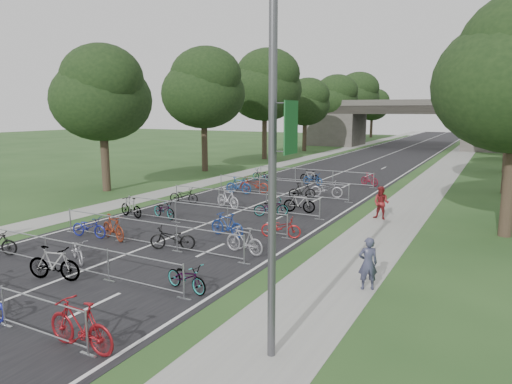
# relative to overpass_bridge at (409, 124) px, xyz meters

# --- Properties ---
(road) EXTENTS (11.00, 140.00, 0.01)m
(road) POSITION_rel_overpass_bridge_xyz_m (0.00, -15.00, -3.53)
(road) COLOR black
(road) RESTS_ON ground
(sidewalk_right) EXTENTS (3.00, 140.00, 0.01)m
(sidewalk_right) POSITION_rel_overpass_bridge_xyz_m (8.00, -15.00, -3.53)
(sidewalk_right) COLOR gray
(sidewalk_right) RESTS_ON ground
(sidewalk_left) EXTENTS (2.00, 140.00, 0.01)m
(sidewalk_left) POSITION_rel_overpass_bridge_xyz_m (-7.50, -15.00, -3.53)
(sidewalk_left) COLOR gray
(sidewalk_left) RESTS_ON ground
(lane_markings) EXTENTS (0.12, 140.00, 0.00)m
(lane_markings) POSITION_rel_overpass_bridge_xyz_m (0.00, -15.00, -3.53)
(lane_markings) COLOR silver
(lane_markings) RESTS_ON ground
(overpass_bridge) EXTENTS (31.00, 8.00, 7.05)m
(overpass_bridge) POSITION_rel_overpass_bridge_xyz_m (0.00, 0.00, 0.00)
(overpass_bridge) COLOR #45433E
(overpass_bridge) RESTS_ON ground
(lamppost) EXTENTS (0.61, 0.65, 8.21)m
(lamppost) POSITION_rel_overpass_bridge_xyz_m (8.33, -63.00, 0.75)
(lamppost) COLOR #4C4C51
(lamppost) RESTS_ON ground
(tree_left_0) EXTENTS (6.72, 6.72, 10.25)m
(tree_left_0) POSITION_rel_overpass_bridge_xyz_m (-11.39, -49.07, 2.96)
(tree_left_0) COLOR #33261C
(tree_left_0) RESTS_ON ground
(tree_left_1) EXTENTS (7.56, 7.56, 11.53)m
(tree_left_1) POSITION_rel_overpass_bridge_xyz_m (-11.39, -37.07, 3.77)
(tree_left_1) COLOR #33261C
(tree_left_1) RESTS_ON ground
(tree_left_2) EXTENTS (8.40, 8.40, 12.81)m
(tree_left_2) POSITION_rel_overpass_bridge_xyz_m (-11.39, -25.07, 4.58)
(tree_left_2) COLOR #33261C
(tree_left_2) RESTS_ON ground
(tree_left_3) EXTENTS (6.72, 6.72, 10.25)m
(tree_left_3) POSITION_rel_overpass_bridge_xyz_m (-11.39, -13.07, 2.96)
(tree_left_3) COLOR #33261C
(tree_left_3) RESTS_ON ground
(tree_right_3) EXTENTS (7.17, 7.17, 10.93)m
(tree_right_3) POSITION_rel_overpass_bridge_xyz_m (13.11, -13.07, 3.39)
(tree_right_3) COLOR #33261C
(tree_right_3) RESTS_ON ground
(tree_left_4) EXTENTS (7.56, 7.56, 11.53)m
(tree_left_4) POSITION_rel_overpass_bridge_xyz_m (-11.39, -1.07, 3.77)
(tree_left_4) COLOR #33261C
(tree_left_4) RESTS_ON ground
(tree_right_4) EXTENTS (8.18, 8.18, 12.47)m
(tree_right_4) POSITION_rel_overpass_bridge_xyz_m (13.11, -1.07, 4.37)
(tree_right_4) COLOR #33261C
(tree_right_4) RESTS_ON ground
(tree_left_5) EXTENTS (8.40, 8.40, 12.81)m
(tree_left_5) POSITION_rel_overpass_bridge_xyz_m (-11.39, 10.93, 4.58)
(tree_left_5) COLOR #33261C
(tree_left_5) RESTS_ON ground
(tree_right_5) EXTENTS (6.16, 6.16, 9.39)m
(tree_right_5) POSITION_rel_overpass_bridge_xyz_m (13.11, 10.93, 2.41)
(tree_right_5) COLOR #33261C
(tree_right_5) RESTS_ON ground
(tree_left_6) EXTENTS (6.72, 6.72, 10.25)m
(tree_left_6) POSITION_rel_overpass_bridge_xyz_m (-11.39, 22.93, 2.96)
(tree_left_6) COLOR #33261C
(tree_left_6) RESTS_ON ground
(tree_right_6) EXTENTS (7.17, 7.17, 10.93)m
(tree_right_6) POSITION_rel_overpass_bridge_xyz_m (13.11, 22.93, 3.39)
(tree_right_6) COLOR #33261C
(tree_right_6) RESTS_ON ground
(barrier_row_1) EXTENTS (9.70, 0.08, 1.10)m
(barrier_row_1) POSITION_rel_overpass_bridge_xyz_m (0.00, -61.40, -2.99)
(barrier_row_1) COLOR #999CA1
(barrier_row_1) RESTS_ON ground
(barrier_row_2) EXTENTS (9.70, 0.08, 1.10)m
(barrier_row_2) POSITION_rel_overpass_bridge_xyz_m (0.00, -57.80, -2.99)
(barrier_row_2) COLOR #999CA1
(barrier_row_2) RESTS_ON ground
(barrier_row_3) EXTENTS (9.70, 0.08, 1.10)m
(barrier_row_3) POSITION_rel_overpass_bridge_xyz_m (0.00, -54.00, -2.99)
(barrier_row_3) COLOR #999CA1
(barrier_row_3) RESTS_ON ground
(barrier_row_4) EXTENTS (9.70, 0.08, 1.10)m
(barrier_row_4) POSITION_rel_overpass_bridge_xyz_m (0.00, -50.00, -2.99)
(barrier_row_4) COLOR #999CA1
(barrier_row_4) RESTS_ON ground
(barrier_row_5) EXTENTS (9.70, 0.08, 1.10)m
(barrier_row_5) POSITION_rel_overpass_bridge_xyz_m (0.00, -45.00, -2.99)
(barrier_row_5) COLOR #999CA1
(barrier_row_5) RESTS_ON ground
(barrier_row_6) EXTENTS (9.70, 0.08, 1.10)m
(barrier_row_6) POSITION_rel_overpass_bridge_xyz_m (0.00, -39.00, -2.99)
(barrier_row_6) COLOR #999CA1
(barrier_row_6) RESTS_ON ground
(bike_3) EXTENTS (2.08, 0.59, 1.25)m
(bike_3) POSITION_rel_overpass_bridge_xyz_m (4.30, -64.91, -2.91)
(bike_3) COLOR maroon
(bike_3) RESTS_ON ground
(bike_5) EXTENTS (1.78, 1.37, 0.90)m
(bike_5) POSITION_rel_overpass_bridge_xyz_m (-0.91, -60.55, -3.08)
(bike_5) COLOR #939298
(bike_5) RESTS_ON ground
(bike_6) EXTENTS (1.99, 1.01, 1.15)m
(bike_6) POSITION_rel_overpass_bridge_xyz_m (-0.10, -62.19, -2.96)
(bike_6) COLOR #999CA1
(bike_6) RESTS_ON ground
(bike_7) EXTENTS (1.79, 0.91, 0.90)m
(bike_7) POSITION_rel_overpass_bridge_xyz_m (4.30, -60.87, -3.08)
(bike_7) COLOR #999CA1
(bike_7) RESTS_ON ground
(bike_8) EXTENTS (1.85, 0.85, 0.93)m
(bike_8) POSITION_rel_overpass_bridge_xyz_m (-3.18, -57.99, -3.07)
(bike_8) COLOR navy
(bike_8) RESTS_ON ground
(bike_9) EXTENTS (1.90, 1.04, 1.10)m
(bike_9) POSITION_rel_overpass_bridge_xyz_m (-1.95, -57.77, -2.98)
(bike_9) COLOR maroon
(bike_9) RESTS_ON ground
(bike_10) EXTENTS (1.94, 1.34, 0.97)m
(bike_10) POSITION_rel_overpass_bridge_xyz_m (1.22, -57.69, -3.05)
(bike_10) COLOR black
(bike_10) RESTS_ON ground
(bike_11) EXTENTS (1.87, 0.79, 1.09)m
(bike_11) POSITION_rel_overpass_bridge_xyz_m (4.02, -56.77, -2.99)
(bike_11) COLOR #98979E
(bike_11) RESTS_ON ground
(bike_12) EXTENTS (1.82, 0.84, 1.06)m
(bike_12) POSITION_rel_overpass_bridge_xyz_m (-4.30, -54.20, -3.01)
(bike_12) COLOR #999CA1
(bike_12) RESTS_ON ground
(bike_13) EXTENTS (1.87, 1.07, 0.93)m
(bike_13) POSITION_rel_overpass_bridge_xyz_m (-2.62, -53.56, -3.07)
(bike_13) COLOR #999CA1
(bike_13) RESTS_ON ground
(bike_14) EXTENTS (1.83, 0.70, 1.08)m
(bike_14) POSITION_rel_overpass_bridge_xyz_m (2.11, -54.97, -3.00)
(bike_14) COLOR navy
(bike_14) RESTS_ON ground
(bike_15) EXTENTS (1.87, 1.07, 0.93)m
(bike_15) POSITION_rel_overpass_bridge_xyz_m (4.30, -54.01, -3.07)
(bike_15) COLOR maroon
(bike_15) RESTS_ON ground
(bike_16) EXTENTS (1.92, 1.03, 0.96)m
(bike_16) POSITION_rel_overpass_bridge_xyz_m (-4.07, -49.98, -3.06)
(bike_16) COLOR black
(bike_16) RESTS_ON ground
(bike_17) EXTENTS (1.98, 1.15, 1.15)m
(bike_17) POSITION_rel_overpass_bridge_xyz_m (-1.02, -49.90, -2.96)
(bike_17) COLOR #BBBAC2
(bike_17) RESTS_ON ground
(bike_18) EXTENTS (1.91, 1.50, 0.97)m
(bike_18) POSITION_rel_overpass_bridge_xyz_m (2.07, -50.51, -3.05)
(bike_18) COLOR #999CA1
(bike_18) RESTS_ON ground
(bike_19) EXTENTS (1.84, 0.74, 1.07)m
(bike_19) POSITION_rel_overpass_bridge_xyz_m (3.04, -48.99, -3.00)
(bike_19) COLOR #999CA1
(bike_19) RESTS_ON ground
(bike_20) EXTENTS (1.91, 0.70, 1.12)m
(bike_20) POSITION_rel_overpass_bridge_xyz_m (-2.82, -45.60, -2.97)
(bike_20) COLOR navy
(bike_20) RESTS_ON ground
(bike_21) EXTENTS (2.16, 0.93, 1.10)m
(bike_21) POSITION_rel_overpass_bridge_xyz_m (-2.07, -44.78, -2.98)
(bike_21) COLOR maroon
(bike_21) RESTS_ON ground
(bike_22) EXTENTS (1.75, 1.14, 1.02)m
(bike_22) POSITION_rel_overpass_bridge_xyz_m (1.68, -45.32, -3.02)
(bike_22) COLOR black
(bike_22) RESTS_ON ground
(bike_23) EXTENTS (2.20, 1.17, 1.10)m
(bike_23) POSITION_rel_overpass_bridge_xyz_m (2.85, -44.09, -2.98)
(bike_23) COLOR #9B9AA1
(bike_23) RESTS_ON ground
(bike_24) EXTENTS (1.88, 0.89, 0.95)m
(bike_24) POSITION_rel_overpass_bridge_xyz_m (-4.10, -39.79, -3.06)
(bike_24) COLOR #999CA1
(bike_24) RESTS_ON ground
(bike_25) EXTENTS (1.70, 0.66, 0.99)m
(bike_25) POSITION_rel_overpass_bridge_xyz_m (-0.36, -38.93, -3.04)
(bike_25) COLOR #999CA1
(bike_25) RESTS_ON ground
(bike_26) EXTENTS (1.82, 0.99, 0.91)m
(bike_26) POSITION_rel_overpass_bridge_xyz_m (0.23, -39.75, -3.08)
(bike_26) COLOR navy
(bike_26) RESTS_ON ground
(bike_27) EXTENTS (1.66, 1.12, 0.97)m
(bike_27) POSITION_rel_overpass_bridge_xyz_m (4.09, -38.16, -3.05)
(bike_27) COLOR maroon
(bike_27) RESTS_ON ground
(pedestrian_a) EXTENTS (0.73, 0.65, 1.68)m
(pedestrian_a) POSITION_rel_overpass_bridge_xyz_m (9.20, -58.06, -2.69)
(pedestrian_a) COLOR #33354C
(pedestrian_a) RESTS_ON ground
(pedestrian_b) EXTENTS (0.93, 0.77, 1.71)m
(pedestrian_b) POSITION_rel_overpass_bridge_xyz_m (7.36, -48.44, -2.68)
(pedestrian_b) COLOR maroon
(pedestrian_b) RESTS_ON ground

